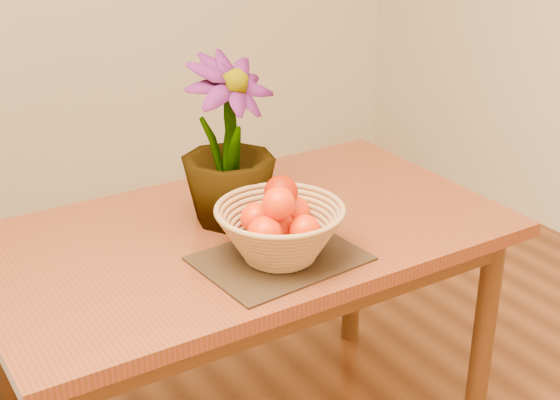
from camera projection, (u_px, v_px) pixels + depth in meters
table at (245, 257)px, 2.13m from camera, size 1.40×0.80×0.75m
placemat at (280, 259)px, 1.93m from camera, size 0.41×0.32×0.01m
wicker_basket at (280, 234)px, 1.90m from camera, size 0.32×0.32×0.13m
orange_pile at (280, 212)px, 1.88m from camera, size 0.21×0.20×0.15m
potted_plant at (228, 142)px, 2.05m from camera, size 0.31×0.31×0.45m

